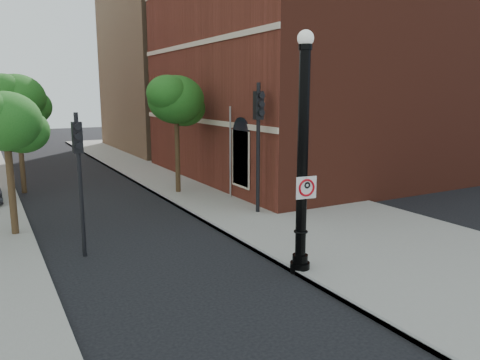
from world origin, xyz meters
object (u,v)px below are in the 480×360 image
traffic_signal_left (79,161)px  no_parking_sign (306,187)px  lamppost (302,166)px  traffic_signal_right (258,127)px

traffic_signal_left → no_parking_sign: bearing=-42.0°
lamppost → no_parking_sign: 0.59m
traffic_signal_right → no_parking_sign: bearing=-106.4°
traffic_signal_right → traffic_signal_left: bearing=-163.7°
traffic_signal_left → traffic_signal_right: 7.51m
traffic_signal_right → lamppost: bearing=-107.1°
traffic_signal_left → traffic_signal_right: bearing=12.3°
lamppost → traffic_signal_left: 6.65m
no_parking_sign → traffic_signal_left: (-5.08, 4.48, 0.51)m
lamppost → traffic_signal_right: size_ratio=1.23×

